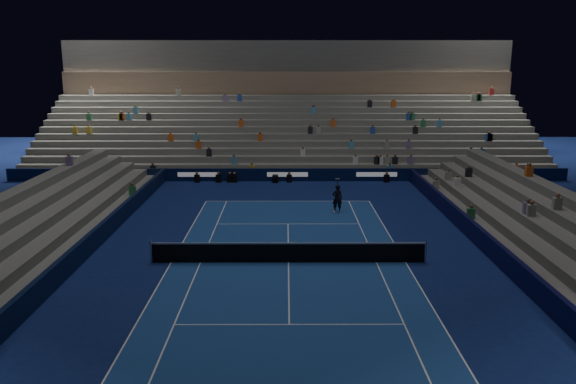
{
  "coord_description": "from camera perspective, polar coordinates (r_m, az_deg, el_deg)",
  "views": [
    {
      "loc": [
        -0.11,
        -24.94,
        9.16
      ],
      "look_at": [
        0.0,
        6.0,
        2.0
      ],
      "focal_mm": 35.19,
      "sensor_mm": 36.0,
      "label": 1
    }
  ],
  "objects": [
    {
      "name": "sponsor_barrier_far",
      "position": [
        44.3,
        -0.06,
        1.76
      ],
      "size": [
        44.0,
        0.25,
        1.0
      ],
      "primitive_type": "cube",
      "color": "black",
      "rests_on": "ground"
    },
    {
      "name": "sponsor_barrier_west",
      "position": [
        28.09,
        -20.26,
        -5.77
      ],
      "size": [
        0.25,
        37.0,
        1.0
      ],
      "primitive_type": "cube",
      "color": "black",
      "rests_on": "ground"
    },
    {
      "name": "sponsor_barrier_east",
      "position": [
        28.16,
        20.3,
        -5.72
      ],
      "size": [
        0.25,
        37.0,
        1.0
      ],
      "primitive_type": "cube",
      "color": "black",
      "rests_on": "ground"
    },
    {
      "name": "grandstand_west",
      "position": [
        29.34,
        -26.72,
        -4.73
      ],
      "size": [
        5.0,
        37.0,
        2.5
      ],
      "color": "slate",
      "rests_on": "ground"
    },
    {
      "name": "grandstand_east",
      "position": [
        29.43,
        26.72,
        -4.67
      ],
      "size": [
        5.0,
        37.0,
        2.5
      ],
      "color": "#5E5E5A",
      "rests_on": "ground"
    },
    {
      "name": "tennis_player",
      "position": [
        35.13,
        5.0,
        -0.66
      ],
      "size": [
        0.67,
        0.47,
        1.75
      ],
      "primitive_type": "imported",
      "rotation": [
        0.0,
        0.0,
        3.22
      ],
      "color": "black",
      "rests_on": "ground"
    },
    {
      "name": "ground",
      "position": [
        26.57,
        0.05,
        -7.14
      ],
      "size": [
        90.0,
        90.0,
        0.0
      ],
      "primitive_type": "plane",
      "color": "#0D194F",
      "rests_on": "ground"
    },
    {
      "name": "court_surface",
      "position": [
        26.57,
        0.05,
        -7.13
      ],
      "size": [
        10.97,
        23.77,
        0.01
      ],
      "primitive_type": "cube",
      "color": "navy",
      "rests_on": "ground"
    },
    {
      "name": "grandstand_main",
      "position": [
        53.16,
        -0.08,
        6.78
      ],
      "size": [
        44.0,
        15.2,
        11.2
      ],
      "color": "slate",
      "rests_on": "ground"
    },
    {
      "name": "broadcast_camera",
      "position": [
        43.85,
        -1.29,
        1.37
      ],
      "size": [
        0.45,
        0.89,
        0.58
      ],
      "color": "black",
      "rests_on": "ground"
    },
    {
      "name": "tennis_net",
      "position": [
        26.4,
        0.05,
        -6.11
      ],
      "size": [
        12.9,
        0.1,
        1.1
      ],
      "color": "#B2B2B7",
      "rests_on": "ground"
    }
  ]
}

